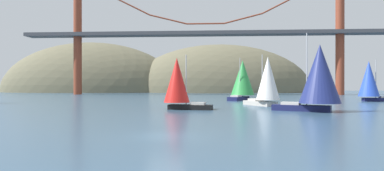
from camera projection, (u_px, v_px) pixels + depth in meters
The scene contains 9 objects.
ground_plane at pixel (166, 136), 22.96m from camera, with size 360.00×360.00×0.00m, color #385670.
headland_left at pixel (90, 92), 161.34m from camera, with size 84.60×44.00×46.19m, color #6B664C.
headland_center at pixel (219, 92), 157.33m from camera, with size 83.34×44.00×43.35m, color #6B664C.
suspension_bridge at pixel (205, 32), 117.69m from camera, with size 125.56×6.00×43.69m.
sailboat_blue_spinnaker at pixel (369, 80), 70.82m from camera, with size 7.30×4.14×8.54m.
sailboat_white_mainsail at pixel (267, 81), 55.20m from camera, with size 6.17×7.90×8.36m.
sailboat_green_sail at pixel (242, 79), 76.69m from camera, with size 7.17×9.28×9.29m.
sailboat_navy_sail at pixel (319, 75), 43.89m from camera, with size 9.25×6.84×10.12m.
sailboat_red_spinnaker at pixel (178, 82), 47.91m from camera, with size 7.15×4.20×7.58m.
Camera 1 is at (3.28, -22.79, 3.45)m, focal length 32.28 mm.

